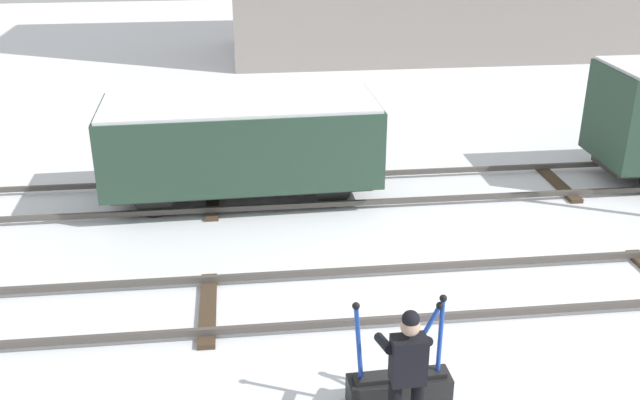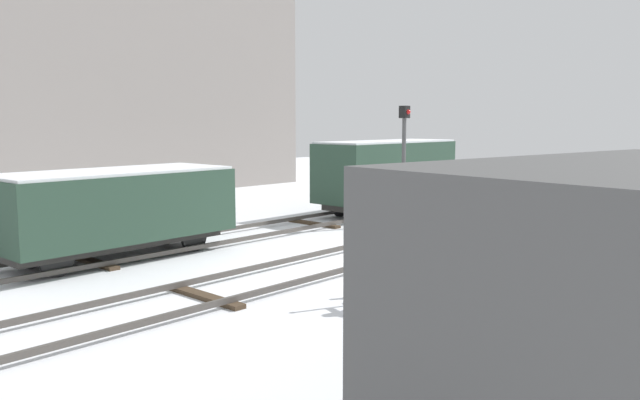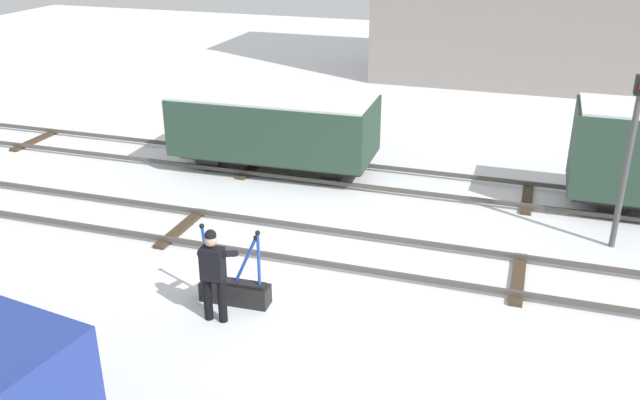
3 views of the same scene
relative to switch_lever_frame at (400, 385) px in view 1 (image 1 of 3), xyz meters
name	(u,v)px [view 1 (image 1 of 3)]	position (x,y,z in m)	size (l,w,h in m)	color
ground_plane	(443,297)	(1.18, 2.31, -0.25)	(60.00, 60.00, 0.00)	white
track_main_line	(443,291)	(1.18, 2.31, -0.14)	(44.00, 1.94, 0.18)	#4C4742
track_siding_near	(389,188)	(1.18, 6.34, -0.14)	(44.00, 1.94, 0.18)	#4C4742
switch_lever_frame	(400,385)	(0.00, 0.00, 0.00)	(1.25, 0.41, 1.45)	black
rail_worker	(407,368)	(-0.08, -0.60, 0.70)	(0.55, 0.64, 1.68)	black
freight_car_near_switch	(241,142)	(-1.74, 6.34, 0.94)	(5.22, 2.28, 2.01)	#2D2B28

